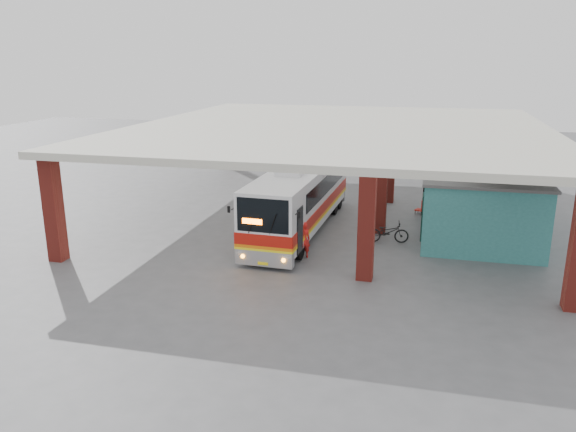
# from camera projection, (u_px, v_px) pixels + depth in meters

# --- Properties ---
(ground) EXTENTS (90.00, 90.00, 0.00)m
(ground) POSITION_uv_depth(u_px,v_px,m) (304.00, 247.00, 24.75)
(ground) COLOR #515154
(ground) RESTS_ON ground
(brick_columns) EXTENTS (20.10, 21.60, 4.35)m
(brick_columns) POSITION_uv_depth(u_px,v_px,m) (353.00, 178.00, 28.48)
(brick_columns) COLOR maroon
(brick_columns) RESTS_ON ground
(canopy_roof) EXTENTS (21.00, 23.00, 0.30)m
(canopy_roof) POSITION_uv_depth(u_px,v_px,m) (341.00, 128.00, 29.46)
(canopy_roof) COLOR beige
(canopy_roof) RESTS_ON brick_columns
(shop_building) EXTENTS (5.20, 8.20, 3.11)m
(shop_building) POSITION_uv_depth(u_px,v_px,m) (478.00, 201.00, 26.31)
(shop_building) COLOR #2C6F6E
(shop_building) RESTS_ON ground
(coach_bus) EXTENTS (2.78, 11.37, 3.29)m
(coach_bus) POSITION_uv_depth(u_px,v_px,m) (300.00, 198.00, 26.69)
(coach_bus) COLOR silver
(coach_bus) RESTS_ON ground
(motorcycle) EXTENTS (1.96, 0.92, 0.99)m
(motorcycle) POSITION_uv_depth(u_px,v_px,m) (388.00, 232.00, 25.25)
(motorcycle) COLOR black
(motorcycle) RESTS_ON ground
(pedestrian) EXTENTS (0.67, 0.58, 1.56)m
(pedestrian) POSITION_uv_depth(u_px,v_px,m) (304.00, 240.00, 23.27)
(pedestrian) COLOR red
(pedestrian) RESTS_ON ground
(red_chair) EXTENTS (0.57, 0.57, 0.82)m
(red_chair) POSITION_uv_depth(u_px,v_px,m) (422.00, 208.00, 29.76)
(red_chair) COLOR red
(red_chair) RESTS_ON ground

